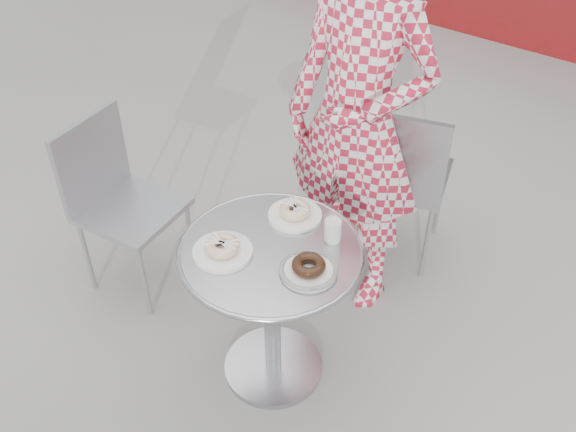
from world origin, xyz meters
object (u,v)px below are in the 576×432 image
Objects in this scene: bistro_table at (271,282)px; seated_person at (358,122)px; plate_near at (222,249)px; plate_checker at (309,269)px; plate_far at (295,212)px; milk_cup at (333,229)px; chair_left at (136,237)px; chair_far at (398,206)px.

seated_person is (-0.05, 0.61, 0.36)m from bistro_table.
plate_near is 0.31m from plate_checker.
bistro_table is at bearing 175.81° from plate_checker.
plate_far is at bearing 101.34° from bistro_table.
plate_near is at bearing -132.58° from milk_cup.
milk_cup is at bearing -90.06° from chair_left.
bistro_table is at bearing -86.08° from seated_person.
plate_far is (-0.06, -0.76, 0.42)m from chair_far.
plate_checker is at bearing -44.60° from plate_far.
plate_near is at bearing -160.43° from plate_checker.
chair_far is 4.26× the size of plate_checker.
plate_far is (0.78, 0.15, 0.43)m from chair_left.
chair_left is at bearing -172.66° from milk_cup.
chair_left reaches higher than plate_near.
seated_person is 8.72× the size of plate_checker.
bistro_table is 0.82× the size of chair_left.
plate_checker is at bearing -100.75° from chair_left.
milk_cup is (0.26, 0.28, 0.03)m from plate_near.
chair_left is at bearing 176.82° from bistro_table.
plate_near is 1.05× the size of plate_checker.
plate_checker is at bearing 82.29° from chair_far.
bistro_table is 0.27m from plate_far.
milk_cup reaches higher than plate_near.
chair_far is 1.23m from chair_left.
chair_left is 0.90m from plate_far.
milk_cup is at bearing 49.91° from bistro_table.
plate_near is at bearing -110.31° from chair_left.
chair_far is 4.06× the size of plate_near.
chair_left reaches higher than milk_cup.
plate_checker is at bearing -4.19° from bistro_table.
milk_cup is (0.96, 0.12, 0.46)m from chair_left.
chair_left is (-0.83, -0.90, -0.01)m from chair_far.
chair_far is 4.24× the size of plate_far.
plate_checker is at bearing -81.42° from milk_cup.
chair_left is 7.90× the size of milk_cup.
chair_left is at bearing 167.09° from plate_near.
milk_cup is (0.19, -0.44, -0.15)m from seated_person.
chair_far is 0.87m from plate_far.
chair_left is 4.10× the size of plate_far.
chair_left is 3.92× the size of plate_near.
milk_cup is at bearing -67.41° from seated_person.
milk_cup is at bearing -7.54° from plate_far.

